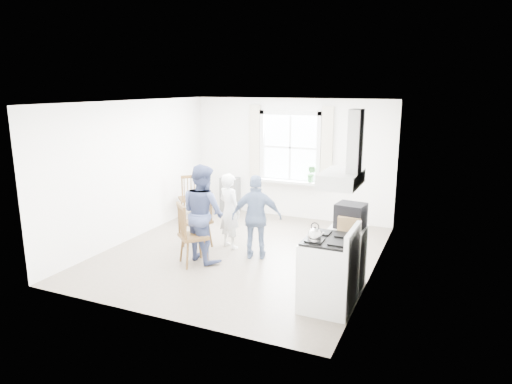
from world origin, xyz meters
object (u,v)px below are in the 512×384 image
low_cabinet (346,257)px  person_mid (203,213)px  gas_stove (329,272)px  person_right (257,217)px  stereo_stack (351,216)px  windsor_chair_a (191,192)px  windsor_chair_b (186,228)px  windsor_chair_c (201,215)px  person_left (230,211)px

low_cabinet → person_mid: bearing=177.3°
gas_stove → person_right: bearing=141.8°
gas_stove → stereo_stack: 0.94m
windsor_chair_a → person_mid: (1.38, -1.84, 0.18)m
windsor_chair_b → windsor_chair_c: 0.78m
stereo_stack → windsor_chair_a: (-3.83, 1.93, -0.44)m
windsor_chair_a → person_right: size_ratio=0.72×
person_left → person_right: (0.65, -0.27, 0.03)m
low_cabinet → windsor_chair_a: (-3.80, 1.95, 0.18)m
windsor_chair_a → stereo_stack: bearing=-26.7°
gas_stove → person_mid: (-2.35, 0.81, 0.33)m
windsor_chair_b → person_mid: 0.39m
person_left → person_right: bearing=-178.1°
windsor_chair_c → low_cabinet: bearing=-11.3°
gas_stove → person_mid: size_ratio=0.69×
person_left → person_right: 0.70m
stereo_stack → windsor_chair_c: 2.84m
gas_stove → windsor_chair_a: bearing=144.6°
gas_stove → windsor_chair_c: bearing=154.9°
windsor_chair_a → person_left: (1.52, -1.15, 0.05)m
stereo_stack → person_left: 2.48m
gas_stove → windsor_chair_b: 2.53m
gas_stove → low_cabinet: (0.07, 0.70, -0.03)m
low_cabinet → person_mid: person_mid is taller
windsor_chair_a → low_cabinet: bearing=-27.2°
person_left → windsor_chair_c: bearing=54.9°
gas_stove → person_left: 2.69m
stereo_stack → windsor_chair_a: bearing=153.3°
stereo_stack → person_mid: person_mid is taller
windsor_chair_a → windsor_chair_b: windsor_chair_b is taller
windsor_chair_c → person_right: (1.09, -0.01, 0.08)m
person_mid → windsor_chair_c: bearing=-30.4°
low_cabinet → windsor_chair_b: bearing=-175.3°
gas_stove → windsor_chair_b: bearing=168.8°
person_right → windsor_chair_a: bearing=-51.8°
stereo_stack → windsor_chair_a: 4.31m
gas_stove → windsor_chair_a: 4.58m
gas_stove → stereo_stack: bearing=82.1°
windsor_chair_b → person_left: 1.05m
windsor_chair_b → person_left: bearing=75.6°
gas_stove → windsor_chair_a: gas_stove is taller
gas_stove → stereo_stack: (0.10, 0.73, 0.59)m
low_cabinet → person_mid: 2.45m
person_left → windsor_chair_b: bearing=100.2°
stereo_stack → windsor_chair_b: bearing=-174.8°
person_right → windsor_chair_b: bearing=20.9°
low_cabinet → person_right: person_right is taller
gas_stove → low_cabinet: size_ratio=1.24×
gas_stove → windsor_chair_c: (-2.66, 1.25, 0.15)m
gas_stove → windsor_chair_a: size_ratio=1.08×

